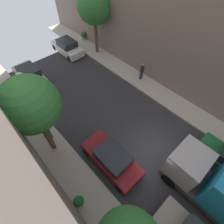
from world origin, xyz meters
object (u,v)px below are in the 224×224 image
object	(u,v)px
potted_plant_1	(83,36)
parked_car_left_2	(112,159)
lamp_post	(34,102)
pedestrian	(142,71)
parked_car_right_2	(67,47)
street_tree_1	(94,7)
potted_plant_4	(1,96)
potted_plant_2	(79,202)
street_tree_2	(30,105)
parked_car_left_3	(30,75)

from	to	relation	value
potted_plant_1	parked_car_left_2	bearing A→B (deg)	-120.57
potted_plant_1	lamp_post	xyz separation A→B (m)	(-10.30, -9.78, 3.31)
pedestrian	lamp_post	xyz separation A→B (m)	(-9.83, 0.07, 2.91)
parked_car_left_2	parked_car_right_2	world-z (taller)	same
potted_plant_1	lamp_post	distance (m)	14.58
parked_car_right_2	street_tree_1	bearing A→B (deg)	-42.77
street_tree_1	lamp_post	distance (m)	11.79
street_tree_1	potted_plant_4	size ratio (longest dim) A/B	8.08
potted_plant_1	potted_plant_4	xyz separation A→B (m)	(-11.43, -3.47, -0.08)
potted_plant_1	potted_plant_4	world-z (taller)	potted_plant_1
potted_plant_2	potted_plant_4	bearing A→B (deg)	90.20
street_tree_2	potted_plant_1	distance (m)	15.50
street_tree_1	potted_plant_4	bearing A→B (deg)	-178.91
parked_car_right_2	potted_plant_1	xyz separation A→B (m)	(3.00, 0.96, -0.05)
pedestrian	street_tree_2	world-z (taller)	street_tree_2
potted_plant_2	potted_plant_4	distance (m)	11.29
parked_car_left_3	street_tree_1	xyz separation A→B (m)	(7.88, -0.50, 4.11)
parked_car_right_2	street_tree_2	bearing A→B (deg)	-128.40
parked_car_right_2	street_tree_1	xyz separation A→B (m)	(2.48, -2.29, 4.11)
street_tree_2	lamp_post	world-z (taller)	street_tree_2
pedestrian	lamp_post	world-z (taller)	lamp_post
street_tree_2	lamp_post	distance (m)	1.08
parked_car_left_3	potted_plant_2	xyz separation A→B (m)	(-3.00, -11.99, -0.09)
parked_car_left_3	street_tree_2	distance (m)	9.02
parked_car_right_2	potted_plant_2	distance (m)	16.14
street_tree_1	potted_plant_4	world-z (taller)	street_tree_1
parked_car_left_2	street_tree_2	world-z (taller)	street_tree_2
potted_plant_1	lamp_post	size ratio (longest dim) A/B	0.16
potted_plant_4	potted_plant_2	bearing A→B (deg)	-89.80
potted_plant_2	lamp_post	size ratio (longest dim) A/B	0.14
parked_car_right_2	street_tree_1	world-z (taller)	street_tree_1
pedestrian	parked_car_left_3	bearing A→B (deg)	138.20
parked_car_right_2	potted_plant_2	world-z (taller)	parked_car_right_2
parked_car_right_2	potted_plant_1	bearing A→B (deg)	17.84
parked_car_right_2	parked_car_left_3	bearing A→B (deg)	-161.59
parked_car_left_3	pedestrian	world-z (taller)	pedestrian
parked_car_right_2	pedestrian	xyz separation A→B (m)	(2.53, -8.89, 0.35)
parked_car_right_2	potted_plant_4	distance (m)	8.80
street_tree_2	potted_plant_2	size ratio (longest dim) A/B	7.18
parked_car_left_3	street_tree_2	xyz separation A→B (m)	(-2.22, -7.81, 3.92)
parked_car_left_2	parked_car_right_2	distance (m)	14.31
parked_car_left_2	potted_plant_2	distance (m)	3.05
parked_car_right_2	potted_plant_4	xyz separation A→B (m)	(-8.44, -2.50, -0.13)
potted_plant_1	street_tree_2	bearing A→B (deg)	-135.11
parked_car_right_2	street_tree_1	distance (m)	5.32
potted_plant_4	lamp_post	world-z (taller)	lamp_post
potted_plant_1	parked_car_right_2	bearing A→B (deg)	-162.16
potted_plant_1	pedestrian	bearing A→B (deg)	-92.70
potted_plant_2	pedestrian	bearing A→B (deg)	24.15
parked_car_right_2	lamp_post	bearing A→B (deg)	-129.63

